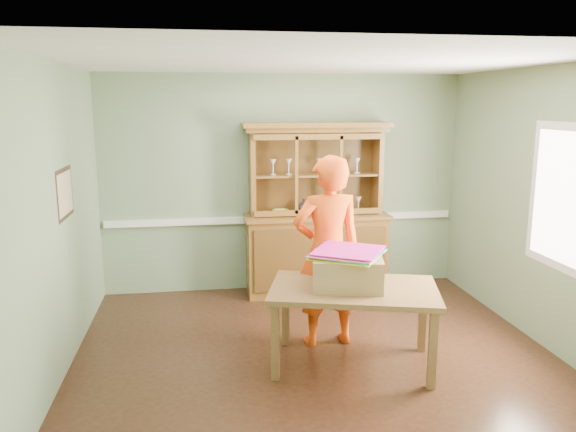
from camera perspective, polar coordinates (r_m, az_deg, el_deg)
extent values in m
plane|color=#402314|center=(5.55, 2.65, -13.61)|extent=(4.50, 4.50, 0.00)
plane|color=white|center=(5.04, 2.94, 15.43)|extent=(4.50, 4.50, 0.00)
plane|color=gray|center=(7.07, -0.48, 3.32)|extent=(4.50, 0.00, 4.50)
plane|color=gray|center=(5.17, -22.44, -0.57)|extent=(0.00, 4.00, 4.00)
plane|color=gray|center=(5.99, 24.36, 0.83)|extent=(0.00, 4.00, 4.00)
plane|color=gray|center=(3.25, 9.93, -6.61)|extent=(4.50, 0.00, 4.50)
cube|color=white|center=(7.12, -0.45, -0.29)|extent=(4.41, 0.05, 0.08)
cube|color=#322114|center=(5.42, -21.68, 2.16)|extent=(0.03, 0.60, 0.46)
cube|color=#BBAC89|center=(5.42, -21.61, 2.16)|extent=(0.01, 0.52, 0.38)
cube|color=white|center=(5.71, 25.94, 1.74)|extent=(0.03, 0.96, 1.36)
cube|color=white|center=(5.71, 25.89, 1.74)|extent=(0.01, 0.80, 1.20)
cube|color=brown|center=(7.06, 2.87, -3.94)|extent=(1.72, 0.53, 0.96)
cube|color=brown|center=(6.93, 2.92, 0.01)|extent=(1.78, 0.58, 0.04)
cube|color=brown|center=(7.10, 2.55, 4.55)|extent=(1.63, 0.04, 1.01)
cube|color=brown|center=(6.82, -3.68, 4.26)|extent=(0.06, 0.36, 1.01)
cube|color=brown|center=(7.14, 9.02, 4.46)|extent=(0.06, 0.36, 1.01)
cube|color=brown|center=(6.89, 2.86, 8.78)|extent=(1.72, 0.42, 0.06)
cube|color=brown|center=(6.87, 2.90, 9.25)|extent=(1.80, 0.46, 0.06)
cube|color=brown|center=(6.94, 2.81, 4.19)|extent=(1.51, 0.32, 0.02)
imported|color=#B2B2B7|center=(6.97, 1.62, 1.01)|extent=(0.18, 0.18, 0.18)
imported|color=gold|center=(6.94, -0.71, 0.41)|extent=(0.21, 0.21, 0.05)
cylinder|color=black|center=(6.77, 4.00, 1.20)|extent=(0.07, 0.07, 0.31)
cube|color=brown|center=(5.07, 6.71, -7.47)|extent=(1.66, 1.25, 0.05)
cube|color=brown|center=(4.91, -1.30, -12.66)|extent=(0.08, 0.08, 0.69)
cube|color=brown|center=(5.57, -0.24, -9.64)|extent=(0.08, 0.08, 0.69)
cube|color=brown|center=(4.91, 14.48, -13.02)|extent=(0.08, 0.08, 0.69)
cube|color=brown|center=(5.58, 13.50, -9.95)|extent=(0.08, 0.08, 0.69)
cube|color=#9D7B51|center=(5.03, 6.06, -5.64)|extent=(0.70, 0.60, 0.28)
cube|color=yellow|center=(5.00, 6.00, -3.99)|extent=(0.76, 0.76, 0.01)
cube|color=green|center=(5.00, 6.00, -3.89)|extent=(0.76, 0.76, 0.01)
cube|color=#2BACCE|center=(5.00, 6.00, -3.79)|extent=(0.76, 0.76, 0.01)
cube|color=#DC687D|center=(5.00, 6.00, -3.69)|extent=(0.76, 0.76, 0.01)
cube|color=#C61EB0|center=(4.99, 6.00, -3.59)|extent=(0.76, 0.76, 0.01)
cube|color=#E22298|center=(4.99, 6.01, -3.49)|extent=(0.76, 0.76, 0.01)
imported|color=#FF5010|center=(5.44, 4.02, -3.63)|extent=(0.72, 0.50, 1.87)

